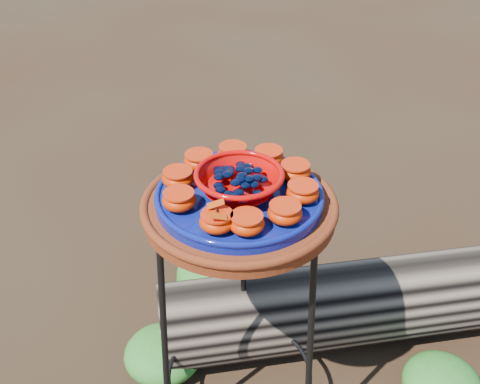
# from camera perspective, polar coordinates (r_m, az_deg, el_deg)

# --- Properties ---
(plant_stand) EXTENTS (0.44, 0.44, 0.70)m
(plant_stand) POSITION_cam_1_polar(r_m,az_deg,el_deg) (1.61, -0.07, -12.27)
(plant_stand) COLOR black
(plant_stand) RESTS_ON ground
(terracotta_saucer) EXTENTS (0.44, 0.44, 0.04)m
(terracotta_saucer) POSITION_cam_1_polar(r_m,az_deg,el_deg) (1.37, -0.08, -1.57)
(terracotta_saucer) COLOR #481B0A
(terracotta_saucer) RESTS_ON plant_stand
(cobalt_plate) EXTENTS (0.38, 0.38, 0.03)m
(cobalt_plate) POSITION_cam_1_polar(r_m,az_deg,el_deg) (1.35, -0.08, -0.52)
(cobalt_plate) COLOR #050164
(cobalt_plate) RESTS_ON terracotta_saucer
(red_bowl) EXTENTS (0.19, 0.19, 0.05)m
(red_bowl) POSITION_cam_1_polar(r_m,az_deg,el_deg) (1.33, -0.08, 0.85)
(red_bowl) COLOR #C30604
(red_bowl) RESTS_ON cobalt_plate
(glass_gems) EXTENTS (0.15, 0.15, 0.03)m
(glass_gems) POSITION_cam_1_polar(r_m,az_deg,el_deg) (1.31, -0.08, 2.27)
(glass_gems) COLOR black
(glass_gems) RESTS_ON red_bowl
(orange_half_0) EXTENTS (0.07, 0.07, 0.04)m
(orange_half_0) POSITION_cam_1_polar(r_m,az_deg,el_deg) (1.22, -2.19, -2.82)
(orange_half_0) COLOR #B03200
(orange_half_0) RESTS_ON cobalt_plate
(orange_half_1) EXTENTS (0.07, 0.07, 0.04)m
(orange_half_1) POSITION_cam_1_polar(r_m,az_deg,el_deg) (1.22, 0.64, -3.00)
(orange_half_1) COLOR #B03200
(orange_half_1) RESTS_ON cobalt_plate
(orange_half_2) EXTENTS (0.07, 0.07, 0.04)m
(orange_half_2) POSITION_cam_1_polar(r_m,az_deg,el_deg) (1.25, 4.27, -2.00)
(orange_half_2) COLOR #B03200
(orange_half_2) RESTS_ON cobalt_plate
(orange_half_3) EXTENTS (0.07, 0.07, 0.04)m
(orange_half_3) POSITION_cam_1_polar(r_m,az_deg,el_deg) (1.32, 5.95, -0.06)
(orange_half_3) COLOR #B03200
(orange_half_3) RESTS_ON cobalt_plate
(orange_half_4) EXTENTS (0.07, 0.07, 0.04)m
(orange_half_4) POSITION_cam_1_polar(r_m,az_deg,el_deg) (1.39, 5.25, 1.95)
(orange_half_4) COLOR #B03200
(orange_half_4) RESTS_ON cobalt_plate
(orange_half_5) EXTENTS (0.07, 0.07, 0.04)m
(orange_half_5) POSITION_cam_1_polar(r_m,az_deg,el_deg) (1.44, 2.72, 3.32)
(orange_half_5) COLOR #B03200
(orange_half_5) RESTS_ON cobalt_plate
(orange_half_6) EXTENTS (0.07, 0.07, 0.04)m
(orange_half_6) POSITION_cam_1_polar(r_m,az_deg,el_deg) (1.45, -0.68, 3.68)
(orange_half_6) COLOR #B03200
(orange_half_6) RESTS_ON cobalt_plate
(orange_half_7) EXTENTS (0.07, 0.07, 0.04)m
(orange_half_7) POSITION_cam_1_polar(r_m,az_deg,el_deg) (1.42, -3.90, 2.95)
(orange_half_7) COLOR #B03200
(orange_half_7) RESTS_ON cobalt_plate
(orange_half_8) EXTENTS (0.07, 0.07, 0.04)m
(orange_half_8) POSITION_cam_1_polar(r_m,az_deg,el_deg) (1.36, -5.89, 1.29)
(orange_half_8) COLOR #B03200
(orange_half_8) RESTS_ON cobalt_plate
(orange_half_9) EXTENTS (0.07, 0.07, 0.04)m
(orange_half_9) POSITION_cam_1_polar(r_m,az_deg,el_deg) (1.29, -5.80, -0.79)
(orange_half_9) COLOR #B03200
(orange_half_9) RESTS_ON cobalt_plate
(butterfly) EXTENTS (0.08, 0.06, 0.01)m
(butterfly) POSITION_cam_1_polar(r_m,az_deg,el_deg) (1.21, -2.21, -1.80)
(butterfly) COLOR #C83C07
(butterfly) RESTS_ON orange_half_0
(driftwood_log) EXTENTS (1.50, 0.70, 0.27)m
(driftwood_log) POSITION_cam_1_polar(r_m,az_deg,el_deg) (2.03, 13.55, -9.84)
(driftwood_log) COLOR black
(driftwood_log) RESTS_ON ground
(foliage_left) EXTENTS (0.24, 0.24, 0.12)m
(foliage_left) POSITION_cam_1_polar(r_m,az_deg,el_deg) (1.94, -7.30, -14.87)
(foliage_left) COLOR #266626
(foliage_left) RESTS_ON ground
(foliage_right) EXTENTS (0.23, 0.23, 0.12)m
(foliage_right) POSITION_cam_1_polar(r_m,az_deg,el_deg) (1.95, 18.61, -16.74)
(foliage_right) COLOR #266626
(foliage_right) RESTS_ON ground
(foliage_back) EXTENTS (0.34, 0.34, 0.17)m
(foliage_back) POSITION_cam_1_polar(r_m,az_deg,el_deg) (2.15, -1.48, -7.65)
(foliage_back) COLOR #266626
(foliage_back) RESTS_ON ground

